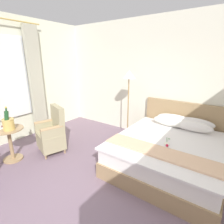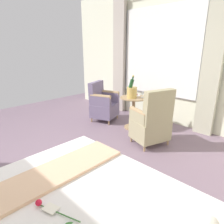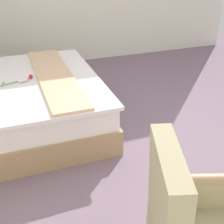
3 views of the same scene
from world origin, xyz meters
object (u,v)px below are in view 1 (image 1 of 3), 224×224
(wine_glass_near_bucket, at_px, (11,121))
(armchair_by_window, at_px, (52,133))
(side_table_round, at_px, (10,142))
(bed, at_px, (171,149))
(snack_plate, at_px, (2,127))
(champagne_bucket, at_px, (8,123))
(floor_lamp_brass, at_px, (129,82))

(wine_glass_near_bucket, relative_size, armchair_by_window, 0.13)
(side_table_round, distance_m, wine_glass_near_bucket, 0.43)
(bed, relative_size, side_table_round, 3.21)
(wine_glass_near_bucket, bearing_deg, side_table_round, -48.36)
(snack_plate, bearing_deg, bed, 31.39)
(wine_glass_near_bucket, xyz_separation_m, snack_plate, (-0.03, -0.17, -0.08))
(bed, xyz_separation_m, champagne_bucket, (-2.68, -1.74, 0.51))
(bed, distance_m, armchair_by_window, 2.58)
(floor_lamp_brass, height_order, armchair_by_window, floor_lamp_brass)
(bed, bearing_deg, side_table_round, -147.77)
(bed, height_order, snack_plate, bed)
(side_table_round, height_order, armchair_by_window, armchair_by_window)
(bed, xyz_separation_m, wine_glass_near_bucket, (-2.88, -1.61, 0.46))
(wine_glass_near_bucket, relative_size, snack_plate, 0.86)
(champagne_bucket, height_order, wine_glass_near_bucket, champagne_bucket)
(wine_glass_near_bucket, bearing_deg, bed, 29.17)
(side_table_round, relative_size, wine_glass_near_bucket, 5.28)
(snack_plate, bearing_deg, wine_glass_near_bucket, 78.48)
(champagne_bucket, xyz_separation_m, snack_plate, (-0.23, -0.03, -0.13))
(wine_glass_near_bucket, height_order, snack_plate, wine_glass_near_bucket)
(side_table_round, height_order, champagne_bucket, champagne_bucket)
(champagne_bucket, xyz_separation_m, wine_glass_near_bucket, (-0.19, 0.14, -0.05))
(side_table_round, height_order, snack_plate, snack_plate)
(wine_glass_near_bucket, distance_m, armchair_by_window, 0.86)
(champagne_bucket, distance_m, wine_glass_near_bucket, 0.24)
(armchair_by_window, bearing_deg, floor_lamp_brass, 56.34)
(side_table_round, relative_size, champagne_bucket, 1.48)
(champagne_bucket, bearing_deg, wine_glass_near_bucket, 144.68)
(floor_lamp_brass, xyz_separation_m, champagne_bucket, (-1.36, -2.30, -0.65))
(snack_plate, xyz_separation_m, armchair_by_window, (0.54, 0.77, -0.27))
(bed, bearing_deg, champagne_bucket, -147.02)
(armchair_by_window, bearing_deg, champagne_bucket, -113.42)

